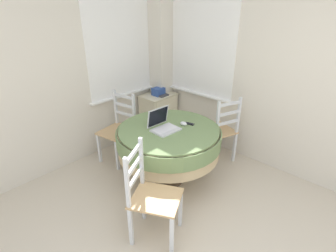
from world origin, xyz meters
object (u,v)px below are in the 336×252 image
(dining_chair_camera_near, at_px, (151,197))
(round_dining_table, at_px, (169,140))
(book_on_cabinet, at_px, (161,95))
(corner_cabinet, at_px, (159,114))
(storage_box, at_px, (158,91))
(cell_phone, at_px, (189,124))
(dining_chair_near_back_window, at_px, (119,129))
(laptop, at_px, (163,125))
(dining_chair_near_right_window, at_px, (220,131))
(computer_mouse, at_px, (184,124))

(dining_chair_camera_near, bearing_deg, round_dining_table, 31.87)
(book_on_cabinet, bearing_deg, corner_cabinet, 91.17)
(storage_box, distance_m, book_on_cabinet, 0.07)
(cell_phone, xyz_separation_m, storage_box, (0.60, 1.11, 0.01))
(round_dining_table, bearing_deg, dining_chair_near_back_window, 95.24)
(laptop, xyz_separation_m, dining_chair_near_right_window, (0.89, -0.22, -0.32))
(computer_mouse, bearing_deg, corner_cabinet, 58.12)
(round_dining_table, distance_m, cell_phone, 0.32)
(corner_cabinet, bearing_deg, round_dining_table, -130.10)
(round_dining_table, xyz_separation_m, dining_chair_near_right_window, (0.84, -0.18, -0.13))
(dining_chair_near_right_window, distance_m, dining_chair_camera_near, 1.59)
(dining_chair_camera_near, xyz_separation_m, corner_cabinet, (1.60, 1.49, -0.11))
(computer_mouse, height_order, dining_chair_near_back_window, dining_chair_near_back_window)
(computer_mouse, distance_m, corner_cabinet, 1.36)
(laptop, relative_size, dining_chair_near_right_window, 0.33)
(storage_box, bearing_deg, dining_chair_near_right_window, -90.92)
(cell_phone, xyz_separation_m, dining_chair_camera_near, (-0.99, -0.35, -0.28))
(book_on_cabinet, bearing_deg, round_dining_table, -132.01)
(round_dining_table, height_order, storage_box, storage_box)
(dining_chair_near_right_window, height_order, storage_box, dining_chair_near_right_window)
(dining_chair_camera_near, relative_size, book_on_cabinet, 5.07)
(dining_chair_near_right_window, xyz_separation_m, storage_box, (0.02, 1.19, 0.29))
(computer_mouse, distance_m, dining_chair_near_right_window, 0.72)
(round_dining_table, xyz_separation_m, book_on_cabinet, (0.87, 0.97, 0.11))
(computer_mouse, relative_size, corner_cabinet, 0.13)
(round_dining_table, height_order, dining_chair_near_back_window, dining_chair_near_back_window)
(book_on_cabinet, bearing_deg, dining_chair_near_right_window, -91.76)
(dining_chair_camera_near, xyz_separation_m, storage_box, (1.59, 1.47, 0.29))
(cell_phone, relative_size, book_on_cabinet, 0.65)
(corner_cabinet, height_order, storage_box, storage_box)
(round_dining_table, xyz_separation_m, dining_chair_camera_near, (-0.73, -0.45, -0.13))
(book_on_cabinet, bearing_deg, computer_mouse, -123.53)
(computer_mouse, height_order, storage_box, storage_box)
(dining_chair_near_back_window, bearing_deg, dining_chair_near_right_window, -48.66)
(computer_mouse, bearing_deg, dining_chair_near_back_window, 105.83)
(round_dining_table, distance_m, laptop, 0.21)
(dining_chair_near_right_window, bearing_deg, book_on_cabinet, 88.24)
(cell_phone, xyz_separation_m, book_on_cabinet, (0.61, 1.07, -0.04))
(cell_phone, height_order, storage_box, storage_box)
(dining_chair_near_right_window, bearing_deg, dining_chair_near_back_window, 131.34)
(laptop, distance_m, dining_chair_near_right_window, 0.97)
(dining_chair_near_back_window, bearing_deg, cell_phone, -70.62)
(cell_phone, xyz_separation_m, dining_chair_near_right_window, (0.58, -0.08, -0.28))
(cell_phone, relative_size, corner_cabinet, 0.18)
(storage_box, bearing_deg, computer_mouse, -121.79)
(round_dining_table, xyz_separation_m, computer_mouse, (0.18, -0.07, 0.17))
(dining_chair_near_right_window, bearing_deg, laptop, 166.39)
(cell_phone, distance_m, dining_chair_near_right_window, 0.65)
(computer_mouse, xyz_separation_m, dining_chair_near_back_window, (-0.26, 0.93, -0.30))
(computer_mouse, distance_m, cell_phone, 0.08)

